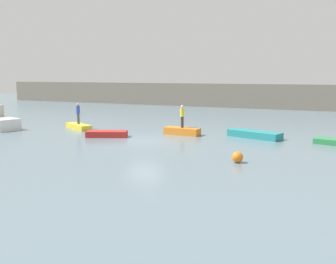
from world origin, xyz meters
name	(u,v)px	position (x,y,z in m)	size (l,w,h in m)	color
ground_plane	(144,141)	(0.00, 0.00, 0.00)	(120.00, 120.00, 0.00)	slate
embankment_wall	(239,96)	(0.00, 28.30, 1.65)	(80.00, 1.20, 3.30)	gray
rowboat_yellow	(79,126)	(-7.74, 2.89, 0.21)	(3.09, 0.95, 0.41)	gold
rowboat_red	(107,134)	(-3.31, 0.39, 0.22)	(2.94, 1.12, 0.44)	red
rowboat_orange	(182,131)	(1.40, 3.53, 0.27)	(2.73, 0.95, 0.54)	orange
rowboat_teal	(254,134)	(6.70, 4.36, 0.25)	(3.90, 1.23, 0.50)	teal
person_yellow_shirt	(182,115)	(1.40, 3.53, 1.50)	(0.32, 0.32, 1.71)	#38332D
person_blue_shirt	(78,112)	(-7.74, 2.89, 1.39)	(0.32, 0.32, 1.75)	#4C4C56
mooring_buoy	(238,157)	(7.40, -3.76, 0.29)	(0.58, 0.58, 0.58)	orange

